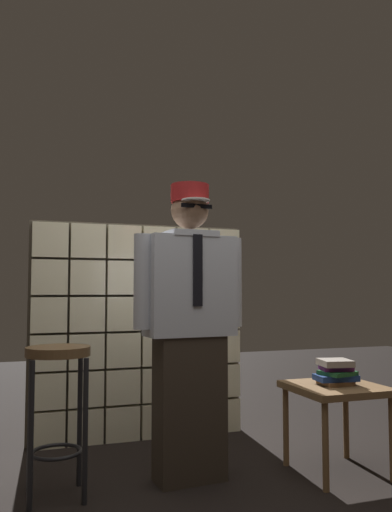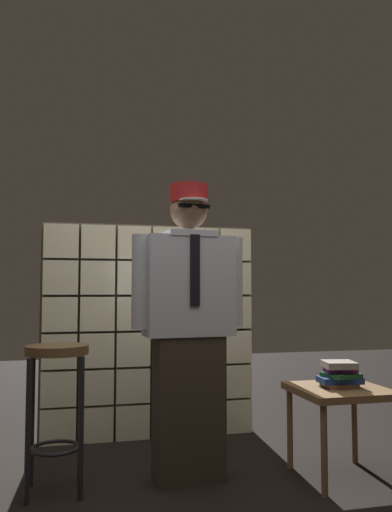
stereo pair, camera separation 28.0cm
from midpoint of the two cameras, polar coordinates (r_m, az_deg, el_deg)
name	(u,v)px [view 1 (the left image)]	position (r m, az deg, el deg)	size (l,w,h in m)	color
glass_block_wall	(140,331)	(3.86, -8.32, -8.31)	(1.60, 0.10, 1.60)	beige
standing_person	(190,324)	(2.99, -3.40, -7.56)	(0.68, 0.30, 1.71)	#382D23
bar_stool	(58,385)	(2.92, -17.95, -13.52)	(0.34, 0.34, 0.78)	brown
side_table	(336,396)	(3.24, 12.92, -15.05)	(0.52, 0.52, 0.52)	brown
book_stack	(336,372)	(3.22, 12.92, -12.54)	(0.26, 0.21, 0.15)	brown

